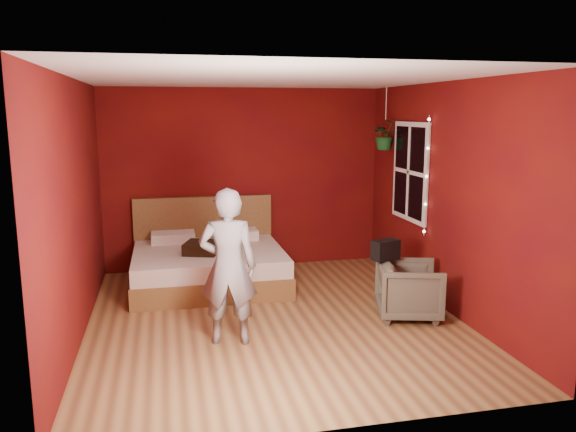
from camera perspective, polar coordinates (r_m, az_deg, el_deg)
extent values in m
plane|color=olive|center=(6.32, -1.40, -10.43)|extent=(4.50, 4.50, 0.00)
cube|color=#63120A|center=(8.19, -4.50, 3.77)|extent=(4.00, 0.02, 2.60)
cube|color=#63120A|center=(3.83, 5.06, -4.05)|extent=(4.00, 0.02, 2.60)
cube|color=#63120A|center=(5.94, -20.87, 0.52)|extent=(0.02, 4.50, 2.60)
cube|color=#63120A|center=(6.66, 15.78, 1.84)|extent=(0.02, 4.50, 2.60)
cube|color=white|center=(5.91, -1.52, 13.92)|extent=(4.00, 4.50, 0.02)
cube|color=white|center=(7.41, 12.31, 4.41)|extent=(0.04, 0.97, 1.27)
cube|color=black|center=(7.41, 12.21, 4.41)|extent=(0.02, 0.85, 1.15)
cube|color=white|center=(7.41, 12.17, 4.41)|extent=(0.03, 0.05, 1.15)
cube|color=white|center=(7.41, 12.17, 4.41)|extent=(0.03, 0.85, 0.05)
cylinder|color=silver|center=(6.93, 13.90, 3.93)|extent=(0.01, 0.01, 1.45)
sphere|color=#FFF2CC|center=(7.04, 13.65, -1.54)|extent=(0.04, 0.04, 0.04)
sphere|color=#FFF2CC|center=(6.98, 13.77, 1.17)|extent=(0.04, 0.04, 0.04)
sphere|color=#FFF2CC|center=(6.93, 13.90, 3.93)|extent=(0.04, 0.04, 0.04)
sphere|color=#FFF2CC|center=(6.90, 14.02, 6.71)|extent=(0.04, 0.04, 0.04)
sphere|color=#FFF2CC|center=(6.89, 14.15, 9.51)|extent=(0.04, 0.04, 0.04)
cube|color=brown|center=(7.49, -8.01, -6.04)|extent=(1.95, 1.66, 0.27)
cube|color=beige|center=(7.42, -8.06, -4.24)|extent=(1.91, 1.63, 0.21)
cube|color=brown|center=(8.16, -8.53, -1.78)|extent=(1.95, 0.08, 1.07)
cube|color=silver|center=(7.91, -11.59, -2.13)|extent=(0.59, 0.37, 0.14)
cube|color=silver|center=(7.96, -5.26, -1.86)|extent=(0.59, 0.37, 0.14)
imported|color=gray|center=(5.51, -6.11, -5.15)|extent=(0.63, 0.47, 1.55)
imported|color=#5F5C4B|center=(6.43, 12.22, -7.37)|extent=(0.83, 0.82, 0.62)
cube|color=black|center=(6.41, 9.88, -3.40)|extent=(0.35, 0.25, 0.22)
cube|color=black|center=(7.22, -8.74, -3.20)|extent=(0.52, 0.52, 0.15)
cylinder|color=silver|center=(7.94, 9.95, 11.23)|extent=(0.01, 0.01, 0.45)
imported|color=#1A5E1F|center=(7.95, 9.85, 8.13)|extent=(0.39, 0.34, 0.41)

